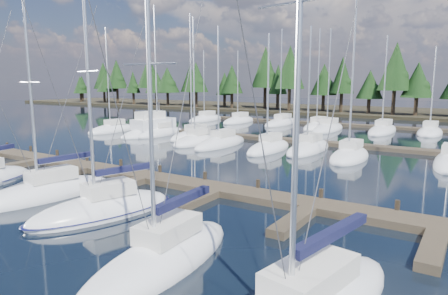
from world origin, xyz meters
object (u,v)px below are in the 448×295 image
Objects in this scene: front_sailboat_4 at (103,209)px; motor_yacht_left at (153,131)px; main_dock at (144,179)px; front_sailboat_5 at (163,259)px; front_sailboat_3 at (46,193)px.

motor_yacht_left is (-19.32, 24.86, 0.27)m from front_sailboat_4.
front_sailboat_5 reaches higher than main_dock.
front_sailboat_5 is at bearing -43.11° from main_dock.
main_dock is 6.91m from front_sailboat_4.
front_sailboat_5 is (6.51, -2.77, 0.01)m from front_sailboat_4.
front_sailboat_4 is at bearing 156.93° from front_sailboat_5.
front_sailboat_4 is 7.08m from front_sailboat_5.
front_sailboat_4 is 1.27× the size of motor_yacht_left.
front_sailboat_3 is (-2.25, -5.91, 0.08)m from main_dock.
front_sailboat_4 reaches higher than main_dock.
front_sailboat_4 is 31.49m from motor_yacht_left.
front_sailboat_4 is (3.06, -6.19, 0.08)m from main_dock.
motor_yacht_left is (-16.26, 18.67, 0.35)m from main_dock.
front_sailboat_4 reaches higher than front_sailboat_3.
motor_yacht_left is (-14.01, 24.58, 0.27)m from front_sailboat_3.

